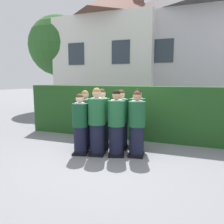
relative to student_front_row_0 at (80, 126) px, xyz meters
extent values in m
plane|color=slate|center=(0.69, 0.17, -0.73)|extent=(60.00, 60.00, 0.00)
cylinder|color=black|center=(0.00, 0.00, -0.38)|extent=(0.34, 0.34, 0.71)
cube|color=black|center=(0.00, 0.00, -0.71)|extent=(0.44, 0.51, 0.05)
cylinder|color=#144728|center=(0.00, 0.00, 0.27)|extent=(0.40, 0.40, 0.58)
cylinder|color=white|center=(0.00, 0.00, 0.56)|extent=(0.25, 0.25, 0.03)
cube|color=#236038|center=(-0.04, 0.18, 0.38)|extent=(0.04, 0.02, 0.26)
sphere|color=beige|center=(0.00, 0.00, 0.68)|extent=(0.20, 0.20, 0.20)
sphere|color=#472D19|center=(0.00, 0.00, 0.71)|extent=(0.18, 0.18, 0.18)
cube|color=white|center=(-0.06, 0.25, 0.18)|extent=(0.15, 0.04, 0.20)
cylinder|color=black|center=(0.42, 0.10, -0.34)|extent=(0.37, 0.37, 0.78)
cube|color=black|center=(0.42, 0.10, -0.71)|extent=(0.47, 0.55, 0.05)
cylinder|color=#1E5B33|center=(0.42, 0.10, 0.37)|extent=(0.44, 0.44, 0.64)
cylinder|color=white|center=(0.42, 0.10, 0.69)|extent=(0.27, 0.27, 0.03)
cube|color=navy|center=(0.38, 0.31, 0.49)|extent=(0.04, 0.02, 0.28)
sphere|color=tan|center=(0.42, 0.10, 0.82)|extent=(0.22, 0.22, 0.22)
sphere|color=olive|center=(0.42, 0.10, 0.85)|extent=(0.20, 0.20, 0.20)
cylinder|color=black|center=(0.89, 0.21, -0.35)|extent=(0.36, 0.36, 0.75)
cube|color=black|center=(0.89, 0.21, -0.71)|extent=(0.49, 0.56, 0.05)
cylinder|color=#1E5B33|center=(0.89, 0.21, 0.33)|extent=(0.43, 0.43, 0.62)
cylinder|color=white|center=(0.89, 0.21, 0.65)|extent=(0.26, 0.26, 0.03)
cube|color=#236038|center=(0.84, 0.40, 0.46)|extent=(0.04, 0.02, 0.27)
sphere|color=tan|center=(0.89, 0.21, 0.77)|extent=(0.21, 0.21, 0.21)
sphere|color=black|center=(0.89, 0.21, 0.81)|extent=(0.20, 0.20, 0.20)
cube|color=white|center=(0.82, 0.47, 0.24)|extent=(0.15, 0.05, 0.20)
cylinder|color=black|center=(1.37, 0.34, -0.36)|extent=(0.36, 0.36, 0.75)
cube|color=black|center=(1.37, 0.34, -0.71)|extent=(0.43, 0.51, 0.05)
cylinder|color=#19512D|center=(1.37, 0.34, 0.32)|extent=(0.42, 0.42, 0.62)
cylinder|color=white|center=(1.37, 0.34, 0.64)|extent=(0.26, 0.26, 0.03)
cube|color=gold|center=(1.35, 0.54, 0.45)|extent=(0.04, 0.02, 0.27)
sphere|color=tan|center=(1.37, 0.34, 0.76)|extent=(0.21, 0.21, 0.21)
sphere|color=#472D19|center=(1.37, 0.34, 0.79)|extent=(0.19, 0.19, 0.19)
cube|color=white|center=(1.34, 0.61, 0.23)|extent=(0.15, 0.03, 0.20)
cylinder|color=black|center=(-0.13, 0.55, -0.36)|extent=(0.35, 0.35, 0.73)
cube|color=black|center=(-0.13, 0.55, -0.71)|extent=(0.47, 0.54, 0.05)
cylinder|color=#1E5B33|center=(-0.13, 0.55, 0.30)|extent=(0.41, 0.41, 0.60)
cylinder|color=white|center=(-0.13, 0.55, 0.61)|extent=(0.26, 0.26, 0.03)
cube|color=navy|center=(-0.19, 0.74, 0.43)|extent=(0.04, 0.02, 0.27)
sphere|color=tan|center=(-0.13, 0.55, 0.73)|extent=(0.21, 0.21, 0.21)
sphere|color=olive|center=(-0.13, 0.55, 0.77)|extent=(0.19, 0.19, 0.19)
cylinder|color=black|center=(0.32, 0.64, -0.35)|extent=(0.36, 0.36, 0.75)
cube|color=black|center=(0.32, 0.64, -0.71)|extent=(0.48, 0.55, 0.05)
cylinder|color=#19512D|center=(0.32, 0.64, 0.33)|extent=(0.43, 0.43, 0.62)
cylinder|color=white|center=(0.32, 0.64, 0.65)|extent=(0.26, 0.26, 0.03)
cube|color=gold|center=(0.28, 0.84, 0.46)|extent=(0.04, 0.02, 0.27)
sphere|color=beige|center=(0.32, 0.64, 0.77)|extent=(0.21, 0.21, 0.21)
sphere|color=#472D19|center=(0.32, 0.64, 0.81)|extent=(0.20, 0.20, 0.20)
cylinder|color=black|center=(0.82, 0.80, -0.36)|extent=(0.36, 0.36, 0.74)
cube|color=black|center=(0.82, 0.80, -0.71)|extent=(0.44, 0.52, 0.05)
cylinder|color=#144728|center=(0.82, 0.80, 0.32)|extent=(0.42, 0.42, 0.61)
cylinder|color=white|center=(0.82, 0.80, 0.63)|extent=(0.26, 0.26, 0.03)
cube|color=navy|center=(0.78, 0.99, 0.44)|extent=(0.04, 0.02, 0.27)
sphere|color=beige|center=(0.82, 0.80, 0.75)|extent=(0.21, 0.21, 0.21)
sphere|color=#472D19|center=(0.82, 0.80, 0.79)|extent=(0.19, 0.19, 0.19)
cube|color=white|center=(0.77, 1.06, 0.23)|extent=(0.15, 0.03, 0.20)
cylinder|color=black|center=(1.25, 0.88, -0.35)|extent=(0.36, 0.36, 0.76)
cube|color=black|center=(1.25, 0.88, -0.71)|extent=(0.47, 0.54, 0.05)
cylinder|color=#19512D|center=(1.25, 0.88, 0.34)|extent=(0.43, 0.43, 0.63)
cylinder|color=white|center=(1.25, 0.88, 0.66)|extent=(0.27, 0.27, 0.03)
cube|color=gold|center=(1.21, 1.08, 0.46)|extent=(0.04, 0.02, 0.28)
sphere|color=beige|center=(1.25, 0.88, 0.78)|extent=(0.21, 0.21, 0.21)
sphere|color=black|center=(1.25, 0.88, 0.82)|extent=(0.20, 0.20, 0.20)
cube|color=white|center=(1.19, 1.15, 0.25)|extent=(0.15, 0.04, 0.20)
cube|color=#214C1E|center=(0.69, 2.02, 0.11)|extent=(7.00, 0.70, 1.67)
cube|color=silver|center=(2.82, 8.37, 1.87)|extent=(7.31, 4.30, 5.20)
cube|color=#2D3842|center=(1.17, 6.20, 2.50)|extent=(0.90, 0.04, 1.10)
cube|color=silver|center=(-1.96, 7.69, 1.82)|extent=(5.37, 4.40, 5.11)
pyramid|color=brown|center=(-1.96, 7.69, 5.18)|extent=(5.69, 4.66, 1.61)
cube|color=brown|center=(-0.49, 7.69, 5.26)|extent=(0.50, 0.50, 1.45)
cube|color=#2D3842|center=(-3.17, 5.48, 2.44)|extent=(0.90, 0.04, 1.10)
cube|color=#2D3842|center=(-0.76, 5.48, 2.44)|extent=(0.90, 0.04, 1.10)
cylinder|color=brown|center=(-5.14, 6.89, 0.37)|extent=(0.24, 0.24, 2.20)
sphere|color=#2D6028|center=(-5.14, 6.89, 3.13)|extent=(3.53, 3.53, 3.53)
camera|label=1|loc=(2.67, -4.85, 1.17)|focal=35.57mm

